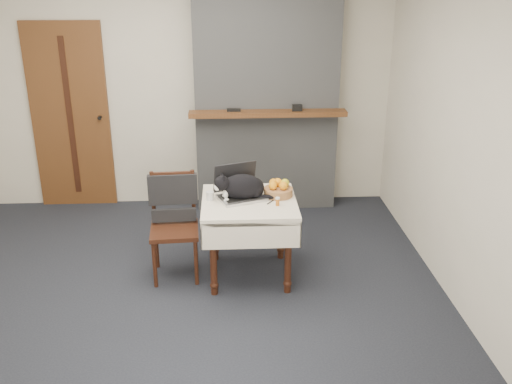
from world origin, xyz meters
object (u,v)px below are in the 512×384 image
door (71,117)px  laptop (239,189)px  pill_bottle (278,201)px  fruit_basket (278,189)px  side_table (249,213)px  cat (243,187)px  chair (174,210)px  cream_jar (210,196)px

door → laptop: (1.77, -1.64, -0.23)m
door → pill_bottle: size_ratio=28.37×
laptop → fruit_basket: bearing=-19.4°
side_table → cat: cat is taller
cat → chair: 0.64m
door → laptop: size_ratio=4.35×
laptop → side_table: bearing=-67.2°
cat → chair: bearing=158.9°
door → fruit_basket: 2.67m
side_table → laptop: size_ratio=1.70×
pill_bottle → side_table: bearing=151.3°
cream_jar → side_table: bearing=-4.4°
cat → chair: size_ratio=0.57×
side_table → cream_jar: (-0.32, 0.02, 0.15)m
chair → door: bearing=123.2°
fruit_basket → chair: chair is taller
door → cream_jar: bearing=-48.1°
side_table → cat: (-0.05, 0.04, 0.22)m
chair → cat: bearing=-11.1°
pill_bottle → fruit_basket: (0.03, 0.22, 0.02)m
laptop → fruit_basket: size_ratio=1.90×
laptop → cat: bearing=-77.7°
side_table → laptop: bearing=133.5°
fruit_basket → chair: size_ratio=0.27×
pill_bottle → fruit_basket: bearing=83.3°
fruit_basket → laptop: bearing=-178.8°
cat → side_table: bearing=-49.4°
side_table → fruit_basket: size_ratio=3.22×
door → chair: size_ratio=2.22×
door → side_table: door is taller
side_table → cat: bearing=144.2°
door → side_table: 2.56m
side_table → fruit_basket: bearing=20.5°
cat → fruit_basket: bearing=-2.6°
side_table → pill_bottle: bearing=-28.7°
door → cat: size_ratio=3.86×
door → cat: 2.48m
fruit_basket → chair: (-0.89, 0.02, -0.18)m
pill_bottle → chair: 0.91m
cream_jar → chair: 0.36m
pill_bottle → door: bearing=138.3°
cream_jar → pill_bottle: cream_jar is taller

